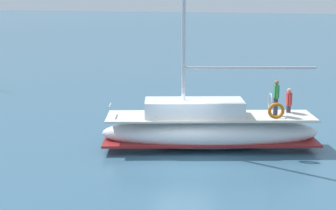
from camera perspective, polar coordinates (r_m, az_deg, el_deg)
name	(u,v)px	position (r m, az deg, el deg)	size (l,w,h in m)	color
ground_plane	(182,158)	(21.25, 1.65, -5.98)	(400.00, 400.00, 0.00)	#38607A
main_sailboat	(208,128)	(22.46, 4.59, -2.60)	(5.77, 9.81, 13.38)	silver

